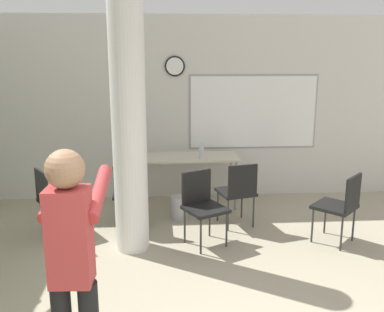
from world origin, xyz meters
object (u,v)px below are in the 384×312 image
(chair_table_right, at_px, (238,189))
(person_playing_front, at_px, (73,260))
(chair_near_pillar, at_px, (54,197))
(folding_table, at_px, (189,160))
(chair_mid_room, at_px, (341,203))
(chair_table_front, at_px, (202,203))
(chair_table_left, at_px, (130,191))
(bottle_on_table, at_px, (202,152))

(chair_table_right, bearing_deg, person_playing_front, -118.37)
(chair_near_pillar, height_order, person_playing_front, person_playing_front)
(chair_near_pillar, xyz_separation_m, person_playing_front, (0.80, -2.66, 0.49))
(chair_near_pillar, bearing_deg, chair_table_right, 4.06)
(folding_table, height_order, chair_mid_room, chair_mid_room)
(chair_table_front, height_order, chair_mid_room, same)
(folding_table, distance_m, person_playing_front, 3.79)
(folding_table, relative_size, chair_mid_room, 1.68)
(chair_near_pillar, distance_m, chair_table_right, 2.33)
(chair_table_left, relative_size, person_playing_front, 0.51)
(chair_table_front, relative_size, chair_table_left, 1.00)
(folding_table, xyz_separation_m, bottle_on_table, (0.18, -0.14, 0.15))
(chair_near_pillar, relative_size, chair_table_right, 1.00)
(chair_table_right, relative_size, chair_table_front, 1.00)
(chair_table_left, bearing_deg, chair_mid_room, -14.44)
(chair_table_left, height_order, person_playing_front, person_playing_front)
(folding_table, bearing_deg, chair_table_front, -86.35)
(chair_table_front, bearing_deg, chair_mid_room, -4.55)
(chair_mid_room, bearing_deg, chair_table_right, 151.55)
(folding_table, bearing_deg, chair_near_pillar, -149.77)
(bottle_on_table, bearing_deg, chair_table_left, -146.02)
(chair_table_right, bearing_deg, chair_mid_room, -28.45)
(chair_table_right, xyz_separation_m, chair_table_front, (-0.51, -0.48, 0.00))
(chair_near_pillar, bearing_deg, folding_table, 30.23)
(folding_table, bearing_deg, chair_table_left, -135.06)
(person_playing_front, bearing_deg, chair_table_right, 61.63)
(chair_near_pillar, height_order, chair_table_front, same)
(bottle_on_table, relative_size, chair_table_left, 0.27)
(chair_mid_room, relative_size, person_playing_front, 0.51)
(chair_table_right, bearing_deg, chair_table_front, -136.90)
(chair_table_left, bearing_deg, chair_table_front, -30.33)
(chair_table_left, bearing_deg, chair_table_right, -1.66)
(chair_table_left, xyz_separation_m, person_playing_front, (-0.13, -2.86, 0.49))
(chair_mid_room, bearing_deg, person_playing_front, -140.09)
(chair_table_right, height_order, chair_table_front, same)
(chair_table_right, xyz_separation_m, chair_table_left, (-1.40, 0.04, 0.00))
(chair_table_left, relative_size, chair_mid_room, 1.00)
(chair_near_pillar, xyz_separation_m, chair_mid_room, (3.44, -0.44, 0.00))
(chair_mid_room, xyz_separation_m, person_playing_front, (-2.65, -2.21, 0.49))
(chair_near_pillar, bearing_deg, person_playing_front, -73.27)
(bottle_on_table, distance_m, chair_table_right, 0.88)
(folding_table, distance_m, bottle_on_table, 0.27)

